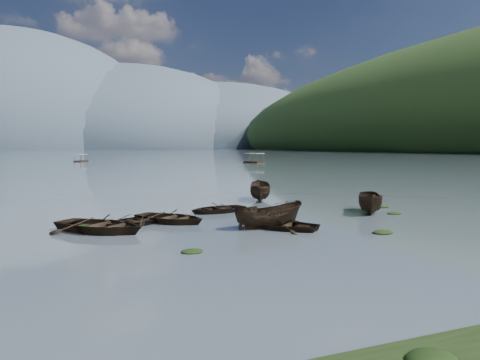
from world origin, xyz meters
name	(u,v)px	position (x,y,z in m)	size (l,w,h in m)	color
ground_plane	(336,238)	(0.00, 0.00, 0.00)	(2400.00, 2400.00, 0.00)	slate
haze_mtn_b	(14,149)	(-60.00, 900.00, 0.00)	(520.00, 520.00, 340.00)	#475666
haze_mtn_c	(129,148)	(140.00, 900.00, 0.00)	(520.00, 520.00, 260.00)	#475666
haze_mtn_d	(216,148)	(320.00, 900.00, 0.00)	(520.00, 520.00, 220.00)	#475666
rowboat_0	(101,232)	(-10.33, 6.07, 0.00)	(3.65, 5.12, 1.06)	black
rowboat_1	(137,225)	(-8.19, 7.59, 0.00)	(2.75, 3.85, 0.80)	black
rowboat_2	(269,228)	(-1.77, 3.81, 0.00)	(1.55, 4.12, 1.59)	black
rowboat_3	(282,229)	(-1.26, 3.25, 0.00)	(2.85, 3.98, 0.83)	black
rowboat_5	(370,213)	(6.99, 6.25, 0.00)	(1.58, 4.20, 1.62)	black
rowboat_6	(170,222)	(-6.25, 7.58, 0.00)	(3.19, 4.46, 0.92)	black
rowboat_7	(217,212)	(-2.31, 10.46, 0.00)	(2.88, 4.04, 0.84)	black
rowboat_8	(260,200)	(3.24, 15.56, 0.00)	(1.70, 4.51, 1.74)	black
weed_clump_0	(192,252)	(-7.34, -0.30, 0.00)	(0.95, 0.78, 0.21)	black
weed_clump_1	(262,225)	(-1.69, 4.73, 0.00)	(0.97, 0.77, 0.21)	black
weed_clump_2	(383,233)	(2.84, 0.04, 0.00)	(1.09, 0.87, 0.24)	black
weed_clump_3	(260,215)	(-0.20, 8.20, 0.00)	(0.96, 0.81, 0.21)	black
weed_clump_4	(394,214)	(8.08, 5.20, 0.00)	(0.99, 0.78, 0.20)	black
weed_clump_5	(86,227)	(-10.89, 7.93, 0.00)	(0.96, 0.78, 0.20)	black
weed_clump_6	(253,208)	(0.71, 11.36, 0.00)	(0.98, 0.81, 0.20)	black
weed_clump_7	(382,208)	(9.47, 8.13, 0.00)	(1.14, 0.91, 0.25)	black
pontoon_centre	(81,162)	(-3.00, 122.71, 0.00)	(2.19, 5.26, 2.02)	black
pontoon_right	(254,163)	(38.44, 93.70, 0.00)	(2.65, 6.35, 2.44)	black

